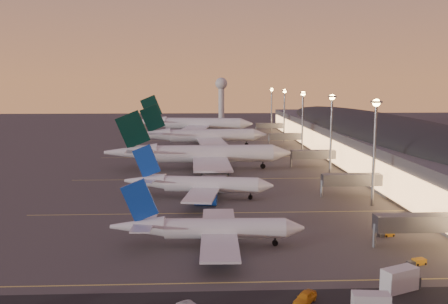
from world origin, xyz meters
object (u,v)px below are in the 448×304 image
airliner_wide_mid (200,136)px  service_van_d (305,298)px  baggage_tug_a (417,262)px  airliner_narrow_north (198,184)px  airliner_wide_near (199,154)px  catering_truck_a (401,280)px  baggage_tug_b (386,234)px  airliner_wide_far (193,124)px  radar_tower (221,92)px  airliner_narrow_south (208,229)px

airliner_wide_mid → service_van_d: 164.18m
baggage_tug_a → airliner_narrow_north: bearing=111.6°
airliner_wide_near → catering_truck_a: (29.66, -101.24, -3.70)m
airliner_narrow_north → baggage_tug_a: size_ratio=11.50×
airliner_wide_mid → baggage_tug_b: 139.68m
airliner_wide_near → airliner_wide_far: (-3.92, 116.87, 0.43)m
airliner_wide_mid → baggage_tug_a: 154.26m
radar_tower → airliner_narrow_north: bearing=-93.7°
airliner_narrow_north → airliner_wide_near: size_ratio=0.61×
airliner_narrow_south → radar_tower: radar_tower is taller
radar_tower → service_van_d: size_ratio=6.89×
airliner_wide_mid → radar_tower: size_ratio=1.91×
airliner_narrow_south → service_van_d: size_ratio=7.55×
airliner_wide_near → service_van_d: 106.12m
airliner_narrow_south → airliner_narrow_north: bearing=94.4°
airliner_wide_near → airliner_wide_far: size_ratio=0.92×
airliner_narrow_north → service_van_d: airliner_narrow_north is taller
catering_truck_a → service_van_d: bearing=170.0°
airliner_wide_near → baggage_tug_b: size_ratio=18.99×
airliner_narrow_north → baggage_tug_b: size_ratio=11.61×
airliner_wide_far → service_van_d: airliner_wide_far is taller
airliner_wide_mid → radar_tower: (15.78, 148.98, 16.76)m
airliner_narrow_north → baggage_tug_a: (36.41, -48.93, -3.17)m
airliner_narrow_south → catering_truck_a: airliner_narrow_south is taller
airliner_wide_far → radar_tower: size_ratio=2.13×
airliner_narrow_north → radar_tower: 251.20m
airliner_wide_mid → baggage_tug_a: (35.92, -149.95, -4.68)m
service_van_d → airliner_wide_near: bearing=134.4°
baggage_tug_a → baggage_tug_b: 15.20m
airliner_narrow_north → service_van_d: bearing=-67.9°
airliner_wide_far → baggage_tug_a: airliner_wide_far is taller
baggage_tug_a → catering_truck_a: size_ratio=0.53×
airliner_wide_far → baggage_tug_b: 197.46m
catering_truck_a → airliner_wide_near: bearing=82.2°
airliner_wide_mid → airliner_wide_far: bearing=89.8°
airliner_narrow_south → service_van_d: 27.67m
airliner_wide_mid → catering_truck_a: 162.43m
airliner_narrow_north → airliner_wide_mid: 101.03m
radar_tower → baggage_tug_a: size_ratio=9.59×
airliner_wide_near → catering_truck_a: bearing=-74.9°
airliner_narrow_south → baggage_tug_a: size_ratio=10.50×
airliner_wide_near → baggage_tug_a: airliner_wide_near is taller
catering_truck_a → service_van_d: 15.36m
radar_tower → baggage_tug_b: (20.67, -283.74, -21.44)m
radar_tower → baggage_tug_b: 285.29m
airliner_narrow_north → service_van_d: size_ratio=8.27×
airliner_wide_mid → baggage_tug_a: size_ratio=18.32×
baggage_tug_a → catering_truck_a: 11.92m
airliner_narrow_south → airliner_wide_far: size_ratio=0.51×
airliner_wide_far → catering_truck_a: airliner_wide_far is taller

